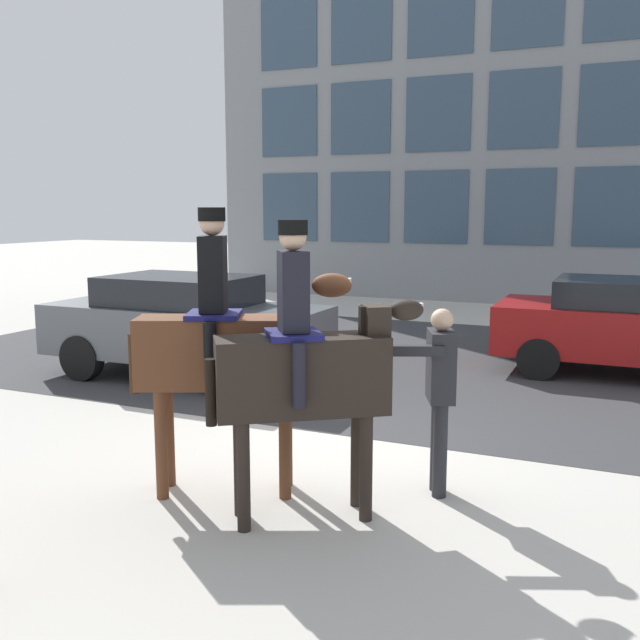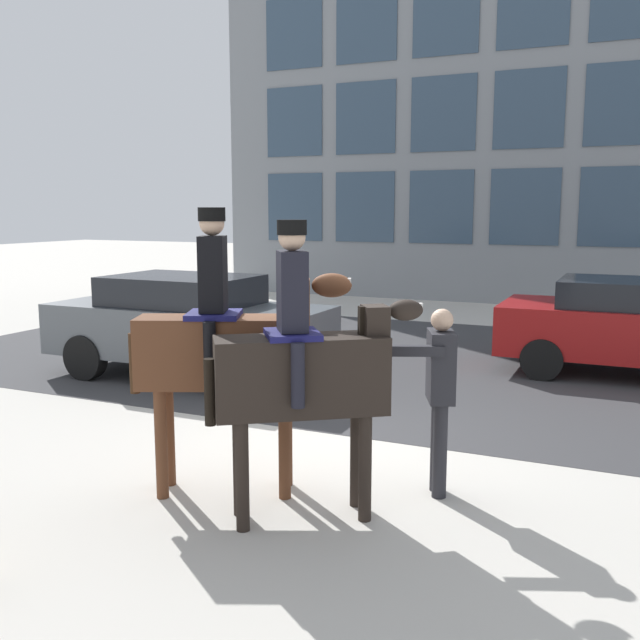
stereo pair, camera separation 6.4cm
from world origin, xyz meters
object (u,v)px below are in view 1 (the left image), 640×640
at_px(mounted_horse_lead, 228,345).
at_px(pedestrian_bystander, 439,386).
at_px(street_car_near_lane, 185,324).
at_px(mounted_horse_companion, 305,368).
at_px(street_car_far_lane, 626,325).

bearing_deg(mounted_horse_lead, pedestrian_bystander, -1.45).
height_order(pedestrian_bystander, street_car_near_lane, pedestrian_bystander).
xyz_separation_m(mounted_horse_companion, street_car_far_lane, (2.38, 6.78, -0.50)).
bearing_deg(street_car_far_lane, mounted_horse_companion, -109.35).
xyz_separation_m(pedestrian_bystander, street_car_near_lane, (-4.73, 2.93, -0.18)).
distance_m(mounted_horse_lead, street_car_far_lane, 7.35).
bearing_deg(street_car_near_lane, pedestrian_bystander, -31.79).
bearing_deg(street_car_near_lane, mounted_horse_companion, -45.23).
distance_m(mounted_horse_lead, street_car_near_lane, 4.75).
bearing_deg(street_car_far_lane, street_car_near_lane, -155.02).
distance_m(street_car_near_lane, street_car_far_lane, 6.87).
relative_size(street_car_near_lane, street_car_far_lane, 1.11).
bearing_deg(pedestrian_bystander, mounted_horse_lead, -0.29).
bearing_deg(mounted_horse_lead, mounted_horse_companion, -38.20).
distance_m(pedestrian_bystander, street_car_far_lane, 6.03).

